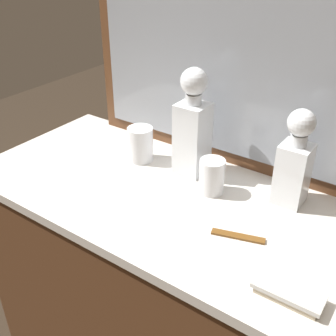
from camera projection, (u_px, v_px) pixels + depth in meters
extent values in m
cube|color=brown|center=(168.00, 300.00, 1.36)|extent=(1.13, 0.53, 0.80)
cube|color=silver|center=(168.00, 197.00, 1.16)|extent=(1.16, 0.55, 0.03)
cube|color=brown|center=(221.00, 55.00, 1.17)|extent=(0.89, 0.03, 0.65)
cube|color=gray|center=(218.00, 56.00, 1.16)|extent=(0.81, 0.01, 0.57)
cube|color=white|center=(192.00, 139.00, 1.20)|extent=(0.09, 0.09, 0.22)
cube|color=#9E5619|center=(192.00, 148.00, 1.21)|extent=(0.07, 0.07, 0.15)
cylinder|color=white|center=(194.00, 99.00, 1.13)|extent=(0.05, 0.05, 0.03)
sphere|color=white|center=(194.00, 81.00, 1.11)|extent=(0.08, 0.08, 0.08)
cube|color=white|center=(292.00, 174.00, 1.07)|extent=(0.08, 0.08, 0.17)
cube|color=#9E5619|center=(291.00, 182.00, 1.08)|extent=(0.07, 0.07, 0.12)
cylinder|color=white|center=(299.00, 140.00, 1.02)|extent=(0.04, 0.04, 0.03)
sphere|color=white|center=(302.00, 123.00, 1.00)|extent=(0.07, 0.07, 0.07)
cylinder|color=white|center=(140.00, 144.00, 1.29)|extent=(0.08, 0.08, 0.11)
cylinder|color=silver|center=(141.00, 158.00, 1.31)|extent=(0.08, 0.08, 0.01)
cylinder|color=white|center=(212.00, 176.00, 1.13)|extent=(0.07, 0.07, 0.10)
cylinder|color=silver|center=(211.00, 190.00, 1.15)|extent=(0.07, 0.07, 0.01)
cube|color=#B7A88C|center=(288.00, 295.00, 0.82)|extent=(0.13, 0.05, 0.01)
cube|color=#B7B5AD|center=(289.00, 291.00, 0.81)|extent=(0.14, 0.06, 0.01)
cube|color=brown|center=(238.00, 236.00, 0.98)|extent=(0.13, 0.06, 0.01)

